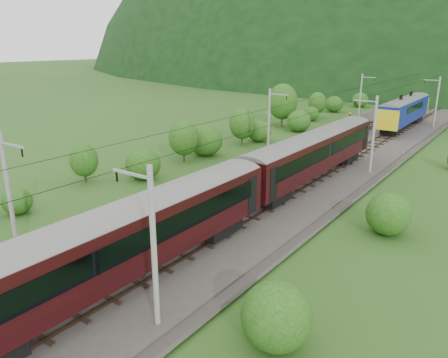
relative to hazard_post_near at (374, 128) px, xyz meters
The scene contains 13 objects.
ground 53.76m from the hazard_post_near, 89.80° to the right, with size 600.00×600.00×0.00m, color #284C17.
railbed 43.76m from the hazard_post_near, 89.75° to the right, with size 14.00×220.00×0.30m, color #38332D.
track_left 43.81m from the hazard_post_near, 92.89° to the right, with size 2.40×220.00×0.27m.
track_right 43.83m from the hazard_post_near, 86.61° to the right, with size 2.40×220.00×0.27m.
catenary_left 22.81m from the hazard_post_near, 105.26° to the right, with size 2.54×192.28×8.00m.
catenary_right 22.91m from the hazard_post_near, 73.82° to the right, with size 2.54×192.28×8.00m.
overhead_wires 44.17m from the hazard_post_near, 89.75° to the right, with size 4.83×198.00×0.03m.
mountain_ridge 273.85m from the hazard_post_near, 115.94° to the left, with size 336.00×280.00×132.00m, color black.
hazard_post_near is the anchor object (origin of this frame).
hazard_post_far 15.19m from the hazard_post_near, 87.30° to the left, with size 0.14×0.14×1.29m, color red.
signal 5.03m from the hazard_post_near, 158.29° to the left, with size 0.27×0.27×2.45m.
vegetation_left 40.91m from the hazard_post_near, 109.87° to the right, with size 11.91×147.48×7.05m.
vegetation_right 37.20m from the hazard_post_near, 70.06° to the right, with size 5.09×104.45×2.93m.
Camera 1 is at (19.46, -12.93, 13.38)m, focal length 35.00 mm.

